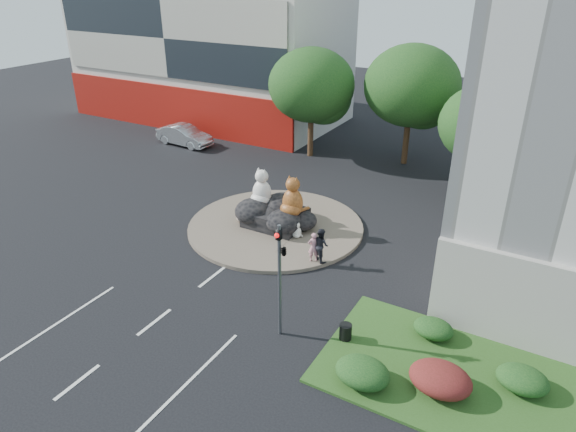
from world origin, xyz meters
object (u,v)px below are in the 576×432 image
Objects in this scene: cat_white at (262,186)px; litter_bin at (345,332)px; cat_tabby at (293,195)px; parked_car at (184,135)px; kitten_white at (297,230)px; pedestrian_pink at (314,247)px; kitten_calico at (241,214)px; pedestrian_dark at (321,245)px.

cat_white is 11.50m from litter_bin.
cat_tabby is 17.95m from parked_car.
cat_tabby is at bearing -117.07° from parked_car.
cat_tabby is 0.46× the size of parked_car.
cat_white reaches higher than litter_bin.
kitten_white is at bearing -12.79° from cat_white.
cat_tabby reaches higher than pedestrian_pink.
pedestrian_pink is (4.80, -2.83, -1.22)m from cat_white.
kitten_white is (3.74, -0.07, -0.04)m from kitten_calico.
litter_bin is at bearing -123.16° from parked_car.
kitten_calico is 3.74m from kitten_white.
cat_tabby is at bearing -0.91° from cat_white.
parked_car is at bearing -69.45° from pedestrian_pink.
pedestrian_pink is at bearing 30.33° from kitten_calico.
pedestrian_dark reaches higher than kitten_white.
pedestrian_dark is (0.30, 0.21, 0.10)m from pedestrian_pink.
cat_tabby reaches higher than pedestrian_dark.
cat_white is at bearing 97.01° from kitten_calico.
cat_white is 0.44× the size of parked_car.
kitten_white reaches higher than litter_bin.
kitten_white is at bearing -79.79° from pedestrian_pink.
cat_tabby is 2.35× the size of kitten_calico.
kitten_calico is 0.55× the size of pedestrian_dark.
cat_tabby is 2.56× the size of kitten_white.
cat_white reaches higher than pedestrian_dark.
cat_white is 1.41× the size of pedestrian_pink.
pedestrian_pink is at bearing -23.56° from cat_white.
pedestrian_dark reaches higher than pedestrian_pink.
pedestrian_dark reaches higher than litter_bin.
parked_car is (-12.36, 9.76, 0.14)m from kitten_calico.
pedestrian_pink is 2.36× the size of litter_bin.
pedestrian_dark is 5.98m from litter_bin.
pedestrian_pink is (2.61, -2.53, -1.26)m from cat_tabby.
cat_tabby is at bearing 60.85° from kitten_calico.
kitten_calico is 6.19m from pedestrian_dark.
kitten_calico is at bearing 14.56° from pedestrian_dark.
cat_white is at bearing -67.19° from pedestrian_pink.
pedestrian_dark is 2.66× the size of litter_bin.
cat_white is 5.70m from pedestrian_pink.
parked_car is 27.19m from litter_bin.
kitten_white is 0.57× the size of pedestrian_pink.
pedestrian_dark is 21.58m from parked_car.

